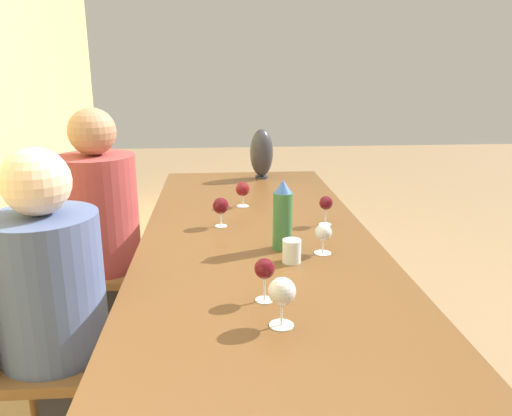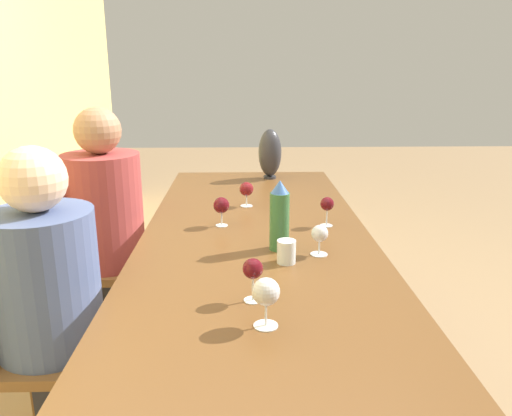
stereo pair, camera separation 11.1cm
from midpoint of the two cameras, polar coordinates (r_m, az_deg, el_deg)
The scene contains 15 objects.
ground_plane at distance 2.48m, azimuth -1.11°, elevation -19.98°, with size 14.00×14.00×0.00m, color #937551.
dining_table at distance 2.15m, azimuth -1.21°, elevation -5.12°, with size 2.72×1.00×0.75m.
water_bottle at distance 1.97m, azimuth 1.47°, elevation -0.93°, with size 0.08×0.08×0.28m.
water_tumbler at distance 1.87m, azimuth 2.41°, elevation -4.95°, with size 0.07×0.07×0.09m.
vase at distance 3.22m, azimuth -0.35°, elevation 6.29°, with size 0.15×0.15×0.32m.
wine_glass_0 at distance 2.59m, azimuth -2.76°, elevation 2.09°, with size 0.07×0.07×0.13m.
wine_glass_1 at distance 2.27m, azimuth -5.46°, elevation 0.19°, with size 0.07×0.07×0.14m.
wine_glass_2 at distance 1.41m, azimuth 0.71°, elevation -9.65°, with size 0.08×0.08×0.15m.
wine_glass_3 at distance 1.95m, azimuth 6.09°, elevation -2.91°, with size 0.07×0.07×0.12m.
wine_glass_4 at distance 2.30m, azimuth 6.64°, elevation 0.46°, with size 0.06×0.06×0.14m.
wine_glass_5 at distance 1.55m, azimuth -1.06°, elevation -7.11°, with size 0.06×0.06×0.14m.
chair_near at distance 2.04m, azimuth -25.25°, elevation -13.96°, with size 0.44×0.44×0.90m.
chair_far at distance 2.73m, azimuth -19.55°, elevation -5.72°, with size 0.44×0.44×0.90m.
person_near at distance 1.95m, azimuth -23.41°, elevation -10.26°, with size 0.38×0.38×1.20m.
person_far at distance 2.64m, azimuth -18.16°, elevation -2.09°, with size 0.38×0.38×1.27m.
Camera 1 is at (-2.00, 0.17, 1.46)m, focal length 35.00 mm.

